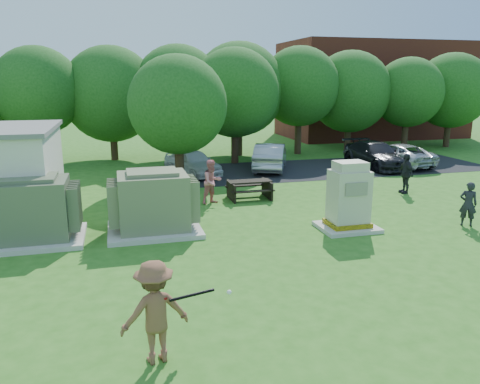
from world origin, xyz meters
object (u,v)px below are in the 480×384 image
object	(u,v)px
generator_cabinet	(348,200)
person_by_generator	(468,204)
transformer_right	(153,203)
car_dark	(376,155)
transformer_left	(32,211)
person_walking_right	(406,173)
picnic_table	(249,187)
batter	(155,312)
car_silver_a	(270,157)
car_white	(192,162)
person_at_picnic	(212,182)
car_silver_b	(397,155)

from	to	relation	value
generator_cabinet	person_by_generator	size ratio (longest dim) A/B	1.49
transformer_right	car_dark	size ratio (longest dim) A/B	0.60
transformer_right	generator_cabinet	world-z (taller)	generator_cabinet
transformer_left	person_walking_right	size ratio (longest dim) A/B	1.69
transformer_right	car_dark	bearing A→B (deg)	32.92
picnic_table	batter	xyz separation A→B (m)	(-4.83, -10.82, 0.46)
car_silver_a	generator_cabinet	bearing A→B (deg)	108.25
generator_cabinet	car_white	distance (m)	11.03
transformer_right	car_white	xyz separation A→B (m)	(2.75, 9.06, -0.29)
person_at_picnic	person_walking_right	size ratio (longest dim) A/B	1.01
transformer_right	car_silver_a	bearing A→B (deg)	52.61
transformer_left	batter	xyz separation A→B (m)	(3.12, -7.38, -0.02)
person_by_generator	car_dark	world-z (taller)	person_by_generator
transformer_left	picnic_table	world-z (taller)	transformer_left
transformer_left	transformer_right	bearing A→B (deg)	0.00
batter	car_silver_b	xyz separation A→B (m)	(15.20, 15.96, -0.29)
transformer_left	transformer_right	xyz separation A→B (m)	(3.70, 0.00, 0.00)
transformer_left	person_by_generator	bearing A→B (deg)	-8.42
car_dark	batter	bearing A→B (deg)	-131.77
person_by_generator	person_walking_right	xyz separation A→B (m)	(0.74, 4.75, 0.11)
picnic_table	car_silver_a	size ratio (longest dim) A/B	0.40
transformer_left	person_at_picnic	world-z (taller)	transformer_left
person_by_generator	generator_cabinet	bearing A→B (deg)	24.50
transformer_left	person_at_picnic	distance (m)	7.00
person_by_generator	transformer_left	bearing A→B (deg)	25.95
batter	person_at_picnic	size ratio (longest dim) A/B	1.06
car_silver_a	person_by_generator	bearing A→B (deg)	128.79
picnic_table	car_silver_a	bearing A→B (deg)	63.90
batter	person_walking_right	distance (m)	15.47
transformer_left	car_silver_b	bearing A→B (deg)	25.09
generator_cabinet	car_white	world-z (taller)	generator_cabinet
picnic_table	person_walking_right	distance (m)	7.00
transformer_left	person_walking_right	world-z (taller)	transformer_left
generator_cabinet	person_at_picnic	world-z (taller)	generator_cabinet
picnic_table	car_dark	xyz separation A→B (m)	(8.99, 5.14, 0.24)
generator_cabinet	person_at_picnic	distance (m)	5.81
car_silver_a	car_dark	xyz separation A→B (m)	(6.08, -0.80, -0.02)
person_by_generator	car_dark	bearing A→B (deg)	-70.32
transformer_right	person_walking_right	bearing A→B (deg)	13.36
generator_cabinet	transformer_left	bearing A→B (deg)	172.19
car_silver_b	batter	bearing A→B (deg)	37.81
person_walking_right	picnic_table	bearing A→B (deg)	-92.93
car_white	transformer_right	bearing A→B (deg)	-128.09
person_by_generator	car_silver_b	xyz separation A→B (m)	(4.17, 10.67, -0.12)
person_at_picnic	car_silver_b	xyz separation A→B (m)	(12.03, 5.49, -0.24)
transformer_right	car_dark	distance (m)	15.79
transformer_right	person_at_picnic	world-z (taller)	transformer_right
batter	car_white	bearing A→B (deg)	-111.37
batter	transformer_left	bearing A→B (deg)	-76.98
picnic_table	car_silver_b	world-z (taller)	car_silver_b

